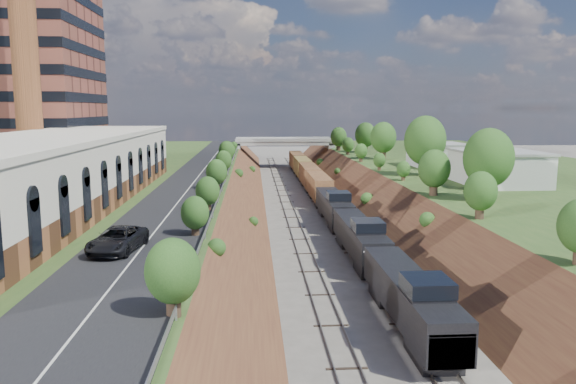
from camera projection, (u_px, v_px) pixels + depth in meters
name	position (u px, v px, depth m)	size (l,w,h in m)	color
platform_left	(69.00, 198.00, 76.67)	(44.00, 180.00, 5.00)	#315121
platform_right	(536.00, 193.00, 80.80)	(44.00, 180.00, 5.00)	#315121
embankment_left	(230.00, 214.00, 78.42)	(7.07, 180.00, 7.07)	brown
embankment_right	(385.00, 212.00, 79.80)	(7.07, 180.00, 7.07)	brown
rail_left_track	(290.00, 213.00, 78.93)	(1.58, 180.00, 0.18)	gray
rail_right_track	(327.00, 212.00, 79.26)	(1.58, 180.00, 0.18)	gray
road	(197.00, 178.00, 77.39)	(8.00, 180.00, 0.10)	black
guardrail	(227.00, 175.00, 77.38)	(0.10, 171.00, 0.70)	#99999E
commercial_building	(45.00, 172.00, 54.38)	(14.30, 62.30, 7.00)	brown
smokestack	(23.00, 23.00, 69.21)	(3.20, 3.20, 40.00)	brown
overpass	(284.00, 148.00, 139.58)	(24.50, 8.30, 7.40)	gray
white_building_near	(498.00, 169.00, 71.65)	(9.00, 12.00, 4.00)	silver
white_building_far	(438.00, 156.00, 93.36)	(8.00, 10.00, 3.60)	silver
tree_right_large	(488.00, 159.00, 59.04)	(5.25, 5.25, 7.61)	#473323
tree_left_crest	(194.00, 222.00, 37.85)	(2.45, 2.45, 3.55)	#473323
freight_train	(320.00, 188.00, 86.93)	(2.76, 111.99, 4.55)	black
suv	(118.00, 240.00, 37.65)	(2.67, 5.80, 1.61)	black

